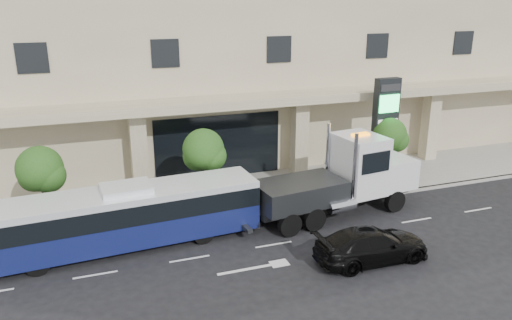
% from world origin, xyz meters
% --- Properties ---
extents(ground, '(120.00, 120.00, 0.00)m').
position_xyz_m(ground, '(0.00, 0.00, 0.00)').
color(ground, black).
rests_on(ground, ground).
extents(sidewalk, '(120.00, 6.00, 0.15)m').
position_xyz_m(sidewalk, '(0.00, 5.00, 0.07)').
color(sidewalk, gray).
rests_on(sidewalk, ground).
extents(curb, '(120.00, 0.30, 0.15)m').
position_xyz_m(curb, '(0.00, 2.00, 0.07)').
color(curb, gray).
rests_on(curb, ground).
extents(convention_center, '(60.00, 17.60, 20.00)m').
position_xyz_m(convention_center, '(-0.00, 15.42, 9.97)').
color(convention_center, tan).
rests_on(convention_center, ground).
extents(tree_left, '(2.27, 2.20, 4.22)m').
position_xyz_m(tree_left, '(-9.97, 3.59, 3.11)').
color(tree_left, '#422B19').
rests_on(tree_left, sidewalk).
extents(tree_mid, '(2.28, 2.20, 4.38)m').
position_xyz_m(tree_mid, '(-1.97, 3.59, 3.26)').
color(tree_mid, '#422B19').
rests_on(tree_mid, sidewalk).
extents(tree_right, '(2.10, 2.00, 4.04)m').
position_xyz_m(tree_right, '(9.53, 3.59, 3.04)').
color(tree_right, '#422B19').
rests_on(tree_right, sidewalk).
extents(city_bus, '(12.16, 3.32, 3.05)m').
position_xyz_m(city_bus, '(-6.31, 0.59, 1.55)').
color(city_bus, black).
rests_on(city_bus, ground).
extents(tow_truck, '(10.42, 3.61, 4.72)m').
position_xyz_m(tow_truck, '(4.82, 0.69, 1.94)').
color(tow_truck, '#2D3033').
rests_on(tow_truck, ground).
extents(black_sedan, '(5.18, 2.11, 1.50)m').
position_xyz_m(black_sedan, '(3.50, -4.29, 0.75)').
color(black_sedan, black).
rests_on(black_sedan, ground).
extents(signage_pylon, '(1.61, 0.67, 6.35)m').
position_xyz_m(signage_pylon, '(9.47, 4.16, 3.37)').
color(signage_pylon, black).
rests_on(signage_pylon, sidewalk).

